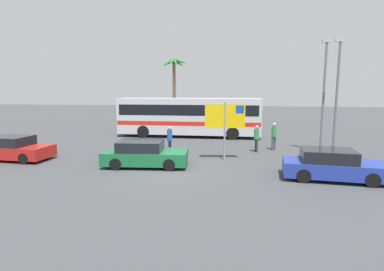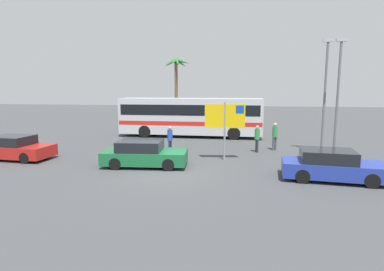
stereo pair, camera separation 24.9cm
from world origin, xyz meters
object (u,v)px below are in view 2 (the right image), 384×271
at_px(car_blue, 331,166).
at_px(pedestrian_near_sign, 275,134).
at_px(car_red, 15,148).
at_px(bus_front_coach, 191,115).
at_px(car_green, 144,154).
at_px(pedestrian_by_bus, 170,137).
at_px(pedestrian_crossing_lot, 257,136).
at_px(ferry_sign, 226,118).

distance_m(car_blue, pedestrian_near_sign, 6.63).
bearing_deg(car_red, car_blue, -2.09).
xyz_separation_m(bus_front_coach, car_green, (-0.78, -10.27, -1.15)).
relative_size(car_red, car_green, 0.93).
bearing_deg(car_red, pedestrian_by_bus, 22.47).
bearing_deg(car_green, pedestrian_crossing_lot, 32.11).
xyz_separation_m(ferry_sign, pedestrian_near_sign, (3.01, 3.29, -1.27)).
distance_m(car_green, pedestrian_near_sign, 8.82).
height_order(bus_front_coach, pedestrian_near_sign, bus_front_coach).
bearing_deg(pedestrian_near_sign, ferry_sign, -73.84).
distance_m(car_green, car_blue, 8.83).
bearing_deg(car_red, bus_front_coach, 52.76).
relative_size(car_green, pedestrian_crossing_lot, 2.58).
relative_size(bus_front_coach, pedestrian_crossing_lot, 6.89).
bearing_deg(pedestrian_crossing_lot, ferry_sign, -141.80).
bearing_deg(pedestrian_crossing_lot, car_blue, -77.66).
distance_m(bus_front_coach, car_blue, 13.96).
bearing_deg(ferry_sign, car_blue, -39.82).
xyz_separation_m(pedestrian_crossing_lot, pedestrian_by_bus, (-5.29, -1.17, -0.01)).
bearing_deg(bus_front_coach, pedestrian_by_bus, -91.35).
bearing_deg(ferry_sign, car_red, -178.64).
bearing_deg(car_blue, pedestrian_crossing_lot, 122.67).
xyz_separation_m(car_blue, pedestrian_crossing_lot, (-2.86, 5.57, 0.36)).
relative_size(bus_front_coach, pedestrian_by_bus, 6.94).
height_order(pedestrian_crossing_lot, pedestrian_near_sign, pedestrian_near_sign).
bearing_deg(pedestrian_near_sign, bus_front_coach, -159.89).
height_order(ferry_sign, pedestrian_near_sign, ferry_sign).
height_order(bus_front_coach, car_red, bus_front_coach).
distance_m(bus_front_coach, ferry_sign, 8.93).
relative_size(ferry_sign, car_green, 0.73).
bearing_deg(pedestrian_by_bus, car_green, 88.87).
xyz_separation_m(ferry_sign, pedestrian_crossing_lot, (1.86, 2.46, -1.33)).
distance_m(car_red, pedestrian_crossing_lot, 14.15).
distance_m(ferry_sign, pedestrian_near_sign, 4.64).
xyz_separation_m(car_red, pedestrian_near_sign, (14.70, 4.89, 0.42)).
bearing_deg(pedestrian_crossing_lot, car_green, -157.86).
distance_m(car_green, pedestrian_crossing_lot, 7.40).
bearing_deg(pedestrian_by_bus, pedestrian_crossing_lot, -158.09).
height_order(car_green, pedestrian_crossing_lot, pedestrian_crossing_lot).
bearing_deg(pedestrian_by_bus, ferry_sign, 168.83).
bearing_deg(car_blue, car_green, 178.19).
bearing_deg(pedestrian_crossing_lot, pedestrian_near_sign, 20.81).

